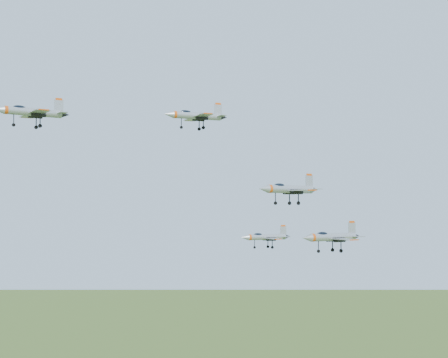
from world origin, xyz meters
TOP-DOWN VIEW (x-y plane):
  - jet_lead at (-24.25, 16.18)m, footprint 12.95×10.71m
  - jet_left_high at (1.02, 4.51)m, footprint 11.81×9.99m
  - jet_right_high at (6.45, -13.70)m, footprint 12.00×9.90m
  - jet_left_low at (17.85, 5.31)m, footprint 10.47×8.87m
  - jet_right_low at (16.09, -13.60)m, footprint 12.29×10.24m

SIDE VIEW (x-z plane):
  - jet_left_low at x=17.85m, z-range 127.69..130.52m
  - jet_right_low at x=16.09m, z-range 128.27..131.56m
  - jet_right_high at x=6.45m, z-range 136.12..139.33m
  - jet_lead at x=-24.25m, z-range 149.08..152.54m
  - jet_left_high at x=1.02m, z-range 149.40..152.59m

